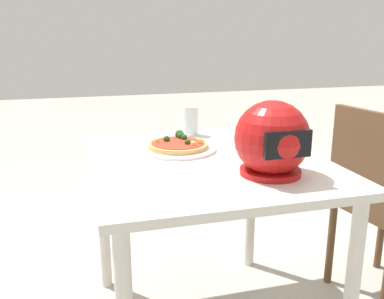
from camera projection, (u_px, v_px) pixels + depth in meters
The scene contains 6 objects.
dining_table at pixel (207, 183), 1.66m from camera, with size 0.88×0.97×0.75m.
pizza_plate at pixel (178, 149), 1.75m from camera, with size 0.31×0.31×0.01m, color white.
pizza at pixel (178, 144), 1.75m from camera, with size 0.25×0.25×0.05m.
motorcycle_helmet at pixel (272, 140), 1.43m from camera, with size 0.25×0.25×0.25m.
drinking_glass at pixel (191, 121), 2.00m from camera, with size 0.07×0.07×0.13m, color silver.
chair_side at pixel (377, 196), 1.91m from camera, with size 0.46×0.46×0.90m.
Camera 1 is at (0.48, 1.49, 1.21)m, focal length 40.13 mm.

